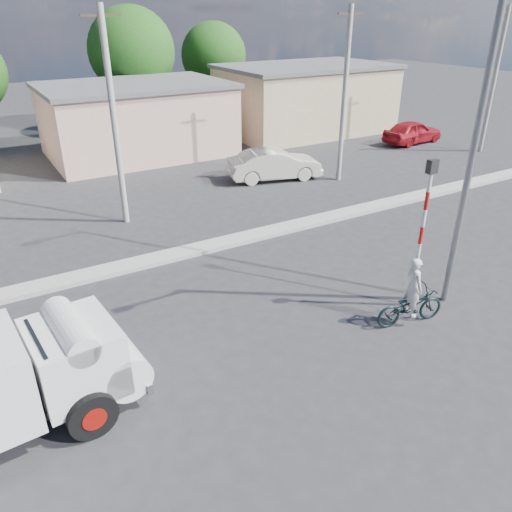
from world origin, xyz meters
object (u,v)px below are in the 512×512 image
traffic_pole (423,224)px  bicycle (410,306)px  car_cream (275,164)px  car_red (413,132)px  streetlight (472,134)px  cyclist (412,296)px

traffic_pole → bicycle: bearing=-139.7°
car_cream → car_red: (11.70, 1.92, -0.04)m
traffic_pole → streetlight: bearing=-17.7°
car_red → streetlight: streetlight is taller
car_red → streetlight: 20.39m
cyclist → streetlight: size_ratio=0.19×
car_cream → traffic_pole: traffic_pole is taller
car_cream → car_red: 11.85m
cyclist → streetlight: (1.67, 0.32, 4.11)m
cyclist → streetlight: 4.45m
car_red → traffic_pole: bearing=129.8°
bicycle → streetlight: streetlight is taller
car_cream → cyclist: bearing=178.7°
bicycle → traffic_pole: bearing=-38.2°
car_red → streetlight: (-13.79, -14.41, 4.24)m
bicycle → traffic_pole: size_ratio=0.46×
bicycle → cyclist: 0.32m
cyclist → car_cream: bearing=-4.9°
bicycle → car_red: bearing=-34.9°
bicycle → car_cream: (3.76, 12.81, 0.24)m
bicycle → traffic_pole: (0.74, 0.62, 2.07)m
bicycle → traffic_pole: traffic_pole is taller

